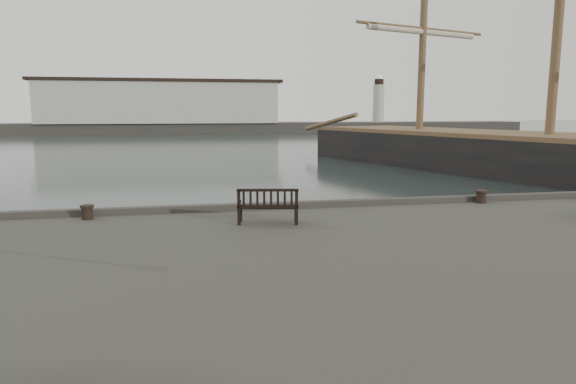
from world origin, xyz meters
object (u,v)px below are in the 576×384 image
Objects in this scene: bench at (268,212)px; tall_ship_main at (547,166)px; bollard_left at (87,212)px; bollard_right at (481,197)px.

bench is 27.70m from tall_ship_main.
bollard_left is 0.95× the size of bollard_right.
bench is 4.29× the size of bollard_left.
tall_ship_main reaches higher than bench.
bench is 0.04× the size of tall_ship_main.
bench reaches higher than bollard_right.
bench is at bearing -17.31° from bollard_left.
bench is 7.24m from bollard_right.
bollard_right is 0.01× the size of tall_ship_main.
bench is 4.89m from bollard_left.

